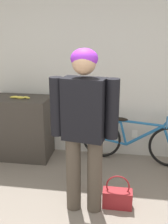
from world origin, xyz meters
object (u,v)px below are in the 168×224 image
(banana, at_px, (20,97))
(person, at_px, (84,122))
(handbag, at_px, (117,197))
(bicycle, at_px, (134,141))

(banana, bearing_deg, person, -44.03)
(person, xyz_separation_m, banana, (-1.07, 1.04, -0.06))
(person, height_order, handbag, person)
(person, bearing_deg, bicycle, 73.10)
(banana, height_order, handbag, banana)
(banana, relative_size, handbag, 0.81)
(banana, bearing_deg, handbag, -33.96)
(person, relative_size, banana, 5.46)
(person, relative_size, handbag, 4.43)
(person, distance_m, banana, 1.49)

